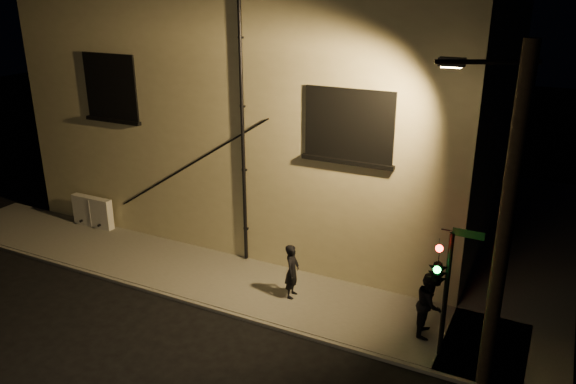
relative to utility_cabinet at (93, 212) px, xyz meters
The scene contains 8 objects.
ground 8.76m from the utility_cabinet, 18.01° to the right, with size 90.00×90.00×0.00m, color black.
sidewalk 9.70m from the utility_cabinet, 10.05° to the left, with size 21.00×16.00×0.12m.
building 9.03m from the utility_cabinet, 49.88° to the left, with size 16.20×12.23×8.80m.
utility_cabinet is the anchor object (origin of this frame).
pedestrian_a 8.99m from the utility_cabinet, ahead, with size 0.59×0.39×1.62m, color black.
pedestrian_b 12.92m from the utility_cabinet, ahead, with size 0.84×0.66×1.73m, color black.
traffic_signal 13.42m from the utility_cabinet, ahead, with size 1.33×1.99×3.37m.
streetlamp_pole 14.99m from the utility_cabinet, 10.10° to the right, with size 2.05×1.40×7.70m.
Camera 1 is at (6.92, -11.32, 8.57)m, focal length 35.00 mm.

